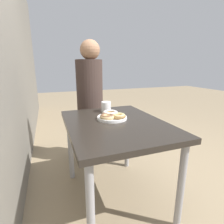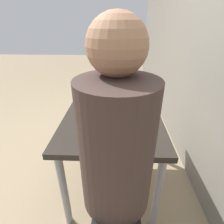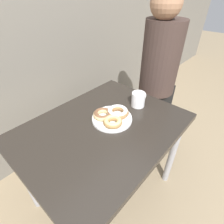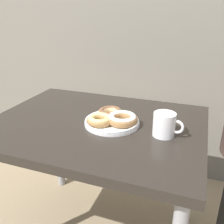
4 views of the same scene
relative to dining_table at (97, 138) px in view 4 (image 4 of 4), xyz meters
The scene contains 3 objects.
dining_table is the anchor object (origin of this frame).
donut_plate 0.14m from the dining_table, ahead, with size 0.26×0.25×0.06m.
coffee_mug 0.35m from the dining_table, ahead, with size 0.13×0.09×0.10m.
Camera 4 is at (0.43, -0.62, 1.20)m, focal length 40.00 mm.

